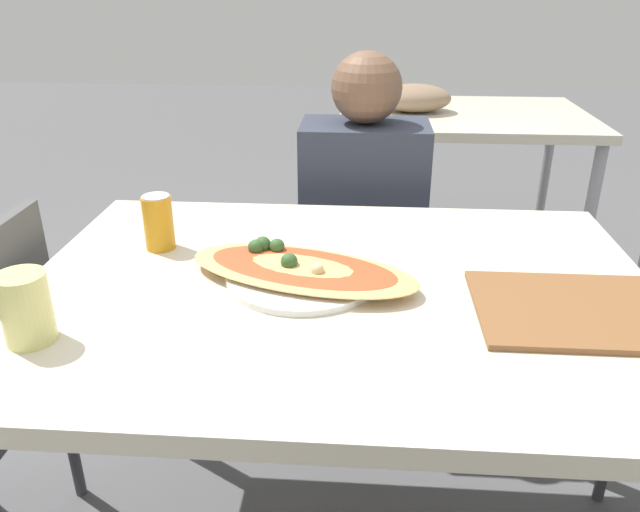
{
  "coord_description": "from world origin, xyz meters",
  "views": [
    {
      "loc": [
        0.04,
        -1.11,
        1.34
      ],
      "look_at": [
        -0.04,
        0.0,
        0.83
      ],
      "focal_mm": 35.0,
      "sensor_mm": 36.0,
      "label": 1
    }
  ],
  "objects_px": {
    "person_seated": "(363,211)",
    "pizza_main": "(301,271)",
    "drink_glass": "(26,308)",
    "chair_far_seated": "(362,250)",
    "soda_can": "(158,222)",
    "dining_table": "(338,316)"
  },
  "relations": [
    {
      "from": "pizza_main",
      "to": "chair_far_seated",
      "type": "bearing_deg",
      "value": 80.97
    },
    {
      "from": "pizza_main",
      "to": "drink_glass",
      "type": "bearing_deg",
      "value": -148.94
    },
    {
      "from": "drink_glass",
      "to": "dining_table",
      "type": "bearing_deg",
      "value": 25.42
    },
    {
      "from": "person_seated",
      "to": "pizza_main",
      "type": "distance_m",
      "value": 0.68
    },
    {
      "from": "pizza_main",
      "to": "drink_glass",
      "type": "xyz_separation_m",
      "value": [
        -0.43,
        -0.26,
        0.04
      ]
    },
    {
      "from": "dining_table",
      "to": "chair_far_seated",
      "type": "height_order",
      "value": "chair_far_seated"
    },
    {
      "from": "soda_can",
      "to": "drink_glass",
      "type": "xyz_separation_m",
      "value": [
        -0.1,
        -0.4,
        -0.0
      ]
    },
    {
      "from": "person_seated",
      "to": "drink_glass",
      "type": "distance_m",
      "value": 1.09
    },
    {
      "from": "pizza_main",
      "to": "soda_can",
      "type": "distance_m",
      "value": 0.36
    },
    {
      "from": "person_seated",
      "to": "pizza_main",
      "type": "xyz_separation_m",
      "value": [
        -0.12,
        -0.66,
        0.11
      ]
    },
    {
      "from": "dining_table",
      "to": "soda_can",
      "type": "height_order",
      "value": "soda_can"
    },
    {
      "from": "soda_can",
      "to": "chair_far_seated",
      "type": "bearing_deg",
      "value": 54.4
    },
    {
      "from": "chair_far_seated",
      "to": "soda_can",
      "type": "height_order",
      "value": "soda_can"
    },
    {
      "from": "chair_far_seated",
      "to": "soda_can",
      "type": "relative_size",
      "value": 6.95
    },
    {
      "from": "dining_table",
      "to": "drink_glass",
      "type": "relative_size",
      "value": 10.2
    },
    {
      "from": "chair_far_seated",
      "to": "pizza_main",
      "type": "height_order",
      "value": "chair_far_seated"
    },
    {
      "from": "chair_far_seated",
      "to": "drink_glass",
      "type": "height_order",
      "value": "drink_glass"
    },
    {
      "from": "person_seated",
      "to": "drink_glass",
      "type": "relative_size",
      "value": 9.18
    },
    {
      "from": "chair_far_seated",
      "to": "pizza_main",
      "type": "distance_m",
      "value": 0.84
    },
    {
      "from": "chair_far_seated",
      "to": "pizza_main",
      "type": "relative_size",
      "value": 1.66
    },
    {
      "from": "dining_table",
      "to": "person_seated",
      "type": "height_order",
      "value": "person_seated"
    },
    {
      "from": "dining_table",
      "to": "pizza_main",
      "type": "bearing_deg",
      "value": 166.52
    }
  ]
}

